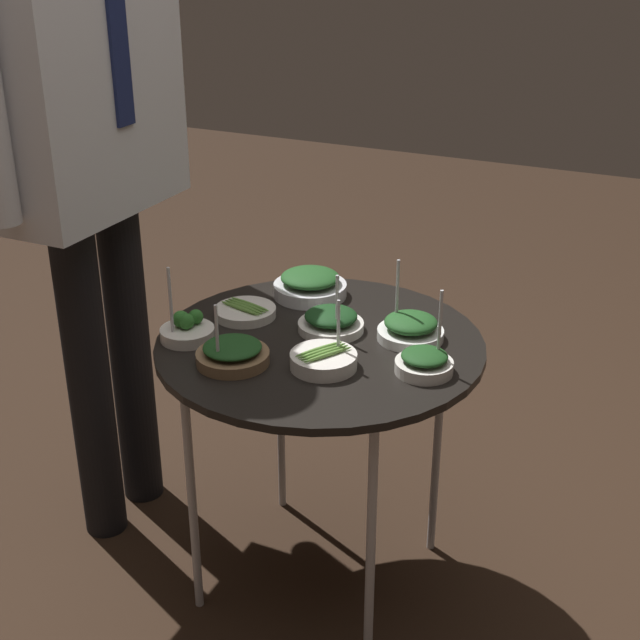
{
  "coord_description": "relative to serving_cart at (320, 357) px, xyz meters",
  "views": [
    {
      "loc": [
        -1.57,
        -0.74,
        1.52
      ],
      "look_at": [
        0.0,
        0.0,
        0.7
      ],
      "focal_mm": 50.0,
      "sensor_mm": 36.0,
      "label": 1
    }
  ],
  "objects": [
    {
      "name": "ground_plane",
      "position": [
        0.0,
        0.0,
        -0.61
      ],
      "size": [
        8.0,
        8.0,
        0.0
      ],
      "primitive_type": "plane",
      "color": "black"
    },
    {
      "name": "serving_cart",
      "position": [
        0.0,
        0.0,
        0.0
      ],
      "size": [
        0.72,
        0.72,
        0.65
      ],
      "color": "black",
      "rests_on": "ground_plane"
    },
    {
      "name": "bowl_asparagus_far_rim",
      "position": [
        -0.11,
        -0.06,
        0.06
      ],
      "size": [
        0.14,
        0.14,
        0.14
      ],
      "color": "silver",
      "rests_on": "serving_cart"
    },
    {
      "name": "bowl_spinach_front_left",
      "position": [
        0.09,
        -0.17,
        0.07
      ],
      "size": [
        0.15,
        0.15,
        0.17
      ],
      "color": "white",
      "rests_on": "serving_cart"
    },
    {
      "name": "bowl_spinach_center",
      "position": [
        -0.17,
        0.12,
        0.06
      ],
      "size": [
        0.15,
        0.15,
        0.15
      ],
      "color": "brown",
      "rests_on": "serving_cart"
    },
    {
      "name": "bowl_spinach_mid_right",
      "position": [
        0.21,
        0.13,
        0.07
      ],
      "size": [
        0.18,
        0.18,
        0.06
      ],
      "color": "silver",
      "rests_on": "serving_cart"
    },
    {
      "name": "bowl_spinach_front_right",
      "position": [
        0.06,
        0.0,
        0.06
      ],
      "size": [
        0.15,
        0.15,
        0.15
      ],
      "color": "silver",
      "rests_on": "serving_cart"
    },
    {
      "name": "bowl_spinach_back_right",
      "position": [
        -0.04,
        -0.25,
        0.06
      ],
      "size": [
        0.12,
        0.12,
        0.17
      ],
      "color": "silver",
      "rests_on": "serving_cart"
    },
    {
      "name": "bowl_asparagus_front_center",
      "position": [
        0.04,
        0.21,
        0.05
      ],
      "size": [
        0.14,
        0.14,
        0.03
      ],
      "color": "silver",
      "rests_on": "serving_cart"
    },
    {
      "name": "bowl_broccoli_near_rim",
      "position": [
        -0.11,
        0.27,
        0.06
      ],
      "size": [
        0.12,
        0.12,
        0.18
      ],
      "color": "silver",
      "rests_on": "serving_cart"
    },
    {
      "name": "waiter_figure",
      "position": [
        0.02,
        0.6,
        0.5
      ],
      "size": [
        0.64,
        0.24,
        1.75
      ],
      "color": "black",
      "rests_on": "ground_plane"
    }
  ]
}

